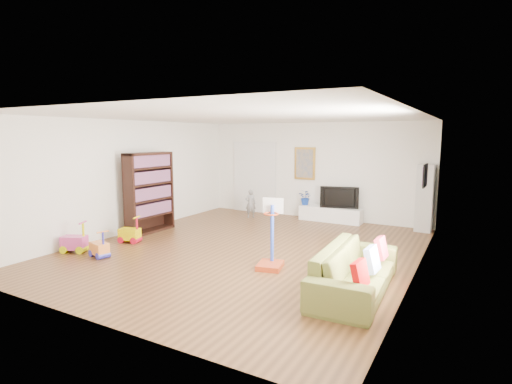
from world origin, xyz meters
The scene contains 25 objects.
floor centered at (0.00, 0.00, 0.00)m, with size 6.50×7.50×0.00m, color brown.
ceiling centered at (0.00, 0.00, 2.70)m, with size 6.50×7.50×0.00m, color white.
wall_back centered at (0.00, 3.75, 1.35)m, with size 6.50×0.00×2.70m, color white.
wall_front centered at (0.00, -3.75, 1.35)m, with size 6.50×0.00×2.70m, color silver.
wall_left centered at (-3.25, 0.00, 1.35)m, with size 0.00×7.50×2.70m, color white.
wall_right centered at (3.25, 0.00, 1.35)m, with size 0.00×7.50×2.70m, color white.
navy_accent centered at (3.23, 1.40, 1.85)m, with size 0.01×3.20×1.70m, color black.
olive_wainscot centered at (3.23, 1.40, 0.50)m, with size 0.01×3.20×1.00m, color brown.
doorway centered at (-1.90, 3.71, 1.05)m, with size 1.45×0.06×2.10m, color white.
painting_back centered at (-0.25, 3.71, 1.55)m, with size 0.62×0.06×0.92m, color gold.
artwork_right centered at (3.17, 1.60, 1.55)m, with size 0.04×0.56×0.46m, color #7F3F8C.
media_console centered at (0.63, 3.47, 0.20)m, with size 1.71×0.43×0.40m, color white.
tall_cabinet centered at (3.00, 3.50, 0.82)m, with size 0.38×0.38×1.65m, color silver.
bookshelf centered at (-2.83, 0.18, 0.97)m, with size 0.35×1.32×1.94m, color black.
sofa centered at (2.57, -1.14, 0.34)m, with size 2.32×0.91×0.68m, color olive.
basketball_hoop centered at (0.97, -0.82, 0.62)m, with size 0.43×0.52×1.24m, color #B63A17.
ride_on_yellow centered at (-2.52, -0.79, 0.29)m, with size 0.44×0.27×0.58m, color #EAD500.
ride_on_orange centered at (-2.22, -1.85, 0.27)m, with size 0.40×0.25×0.54m, color orange.
ride_on_pink centered at (-2.93, -1.87, 0.31)m, with size 0.47×0.29×0.63m, color #D44496.
child centered at (-1.55, 2.85, 0.41)m, with size 0.30×0.20×0.82m, color gray.
tv centered at (0.86, 3.50, 0.69)m, with size 1.02×0.13×0.59m, color black.
vase_plant centered at (-0.11, 3.48, 0.61)m, with size 0.38×0.33×0.42m, color #13369A.
pillow_left centered at (2.82, -1.85, 0.53)m, with size 0.09×0.35×0.35m, color #BA0909.
pillow_center centered at (2.81, -1.14, 0.53)m, with size 0.10×0.37×0.37m, color silver.
pillow_right centered at (2.80, -0.47, 0.53)m, with size 0.09×0.35×0.35m, color #C62D41.
Camera 1 is at (4.07, -6.90, 2.32)m, focal length 28.00 mm.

